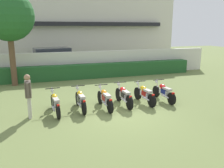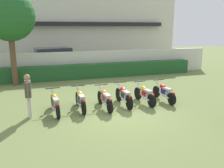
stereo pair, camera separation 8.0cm
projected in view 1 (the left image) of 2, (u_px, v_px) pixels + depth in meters
name	position (u px, v px, depth m)	size (l,w,h in m)	color
ground	(121.00, 113.00, 9.62)	(60.00, 60.00, 0.00)	olive
building	(66.00, 26.00, 23.80)	(21.01, 6.50, 7.14)	beige
compound_wall	(83.00, 64.00, 16.67)	(19.96, 0.30, 1.79)	silver
hedge_row	(85.00, 71.00, 16.12)	(15.97, 0.70, 0.98)	#235628
parked_car	(54.00, 60.00, 18.61)	(4.71, 2.58, 1.89)	silver
tree_near_inspector	(8.00, 16.00, 13.27)	(2.91, 2.91, 5.56)	brown
motorcycle_in_row_0	(55.00, 103.00, 9.45)	(0.60, 1.94, 0.96)	black
motorcycle_in_row_1	(81.00, 100.00, 9.88)	(0.60, 1.88, 0.96)	black
motorcycle_in_row_2	(105.00, 98.00, 10.06)	(0.60, 1.92, 0.96)	black
motorcycle_in_row_3	(124.00, 95.00, 10.47)	(0.60, 1.93, 0.98)	black
motorcycle_in_row_4	(145.00, 94.00, 10.75)	(0.60, 1.88, 0.96)	black
motorcycle_in_row_5	(164.00, 92.00, 11.13)	(0.60, 1.91, 0.94)	black
inspector_person	(28.00, 92.00, 8.87)	(0.23, 0.69, 1.72)	beige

